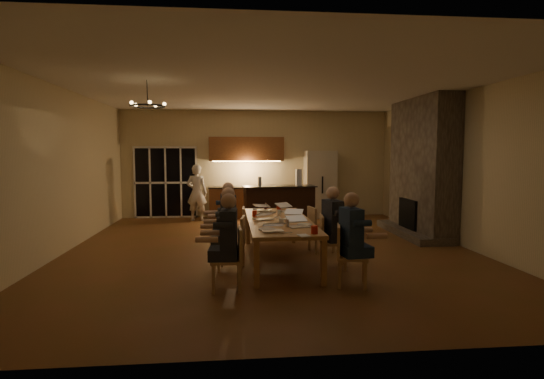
{
  "coord_description": "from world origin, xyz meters",
  "views": [
    {
      "loc": [
        -0.77,
        -8.35,
        1.95
      ],
      "look_at": [
        0.07,
        0.3,
        1.19
      ],
      "focal_mm": 28.0,
      "sensor_mm": 36.0,
      "label": 1
    }
  ],
  "objects_px": {
    "laptop_f": "(287,206)",
    "person_left_mid": "(229,229)",
    "dining_table": "(279,240)",
    "laptop_e": "(263,205)",
    "laptop_c": "(263,213)",
    "person_left_near": "(229,242)",
    "can_silver": "(287,223)",
    "bar_blender": "(299,177)",
    "plate_left": "(267,229)",
    "refrigerator": "(320,184)",
    "person_right_near": "(351,240)",
    "chair_left_near": "(226,259)",
    "redcup_near": "(314,230)",
    "chandelier": "(148,106)",
    "mug_front": "(281,221)",
    "chair_left_mid": "(231,244)",
    "bar_island": "(279,206)",
    "laptop_d": "(293,213)",
    "can_cola": "(265,206)",
    "redcup_far": "(279,207)",
    "plate_near": "(305,225)",
    "laptop_a": "(273,224)",
    "laptop_b": "(299,220)",
    "bar_bottle": "(260,181)",
    "can_right": "(300,214)",
    "redcup_mid": "(254,214)",
    "standing_person": "(197,193)",
    "mug_back": "(255,211)",
    "chair_left_far": "(233,231)",
    "person_right_mid": "(332,227)",
    "chair_right_mid": "(333,242)",
    "plate_far": "(296,213)",
    "chair_right_far": "(321,229)",
    "person_left_far": "(228,218)",
    "mug_mid": "(279,212)",
    "chair_right_near": "(352,256)"
  },
  "relations": [
    {
      "from": "laptop_f",
      "to": "person_left_mid",
      "type": "bearing_deg",
      "value": -159.52
    },
    {
      "from": "dining_table",
      "to": "laptop_e",
      "type": "height_order",
      "value": "laptop_e"
    },
    {
      "from": "laptop_c",
      "to": "person_left_near",
      "type": "bearing_deg",
      "value": 47.82
    },
    {
      "from": "can_silver",
      "to": "bar_blender",
      "type": "relative_size",
      "value": 0.28
    },
    {
      "from": "plate_left",
      "to": "refrigerator",
      "type": "bearing_deg",
      "value": 70.64
    },
    {
      "from": "person_right_near",
      "to": "laptop_e",
      "type": "xyz_separation_m",
      "value": [
        -1.06,
        2.73,
        0.17
      ]
    },
    {
      "from": "chair_left_near",
      "to": "redcup_near",
      "type": "height_order",
      "value": "chair_left_near"
    },
    {
      "from": "person_left_near",
      "to": "person_right_near",
      "type": "distance_m",
      "value": 1.75
    },
    {
      "from": "chandelier",
      "to": "mug_front",
      "type": "distance_m",
      "value": 3.07
    },
    {
      "from": "chair_left_mid",
      "to": "laptop_f",
      "type": "bearing_deg",
      "value": 151.33
    },
    {
      "from": "bar_island",
      "to": "laptop_d",
      "type": "relative_size",
      "value": 5.94
    },
    {
      "from": "laptop_f",
      "to": "can_cola",
      "type": "bearing_deg",
      "value": 101.18
    },
    {
      "from": "laptop_e",
      "to": "laptop_f",
      "type": "distance_m",
      "value": 0.49
    },
    {
      "from": "refrigerator",
      "to": "redcup_far",
      "type": "bearing_deg",
      "value": -114.17
    },
    {
      "from": "plate_near",
      "to": "chair_left_near",
      "type": "bearing_deg",
      "value": -144.57
    },
    {
      "from": "dining_table",
      "to": "laptop_a",
      "type": "height_order",
      "value": "laptop_a"
    },
    {
      "from": "refrigerator",
      "to": "mug_front",
      "type": "relative_size",
      "value": 20.0
    },
    {
      "from": "laptop_a",
      "to": "laptop_b",
      "type": "xyz_separation_m",
      "value": [
        0.46,
        0.32,
        0.0
      ]
    },
    {
      "from": "chair_left_near",
      "to": "redcup_far",
      "type": "xyz_separation_m",
      "value": [
        1.08,
        2.88,
        0.37
      ]
    },
    {
      "from": "bar_blender",
      "to": "bar_bottle",
      "type": "bearing_deg",
      "value": 177.52
    },
    {
      "from": "chair_left_mid",
      "to": "bar_blender",
      "type": "relative_size",
      "value": 2.06
    },
    {
      "from": "refrigerator",
      "to": "plate_left",
      "type": "height_order",
      "value": "refrigerator"
    },
    {
      "from": "chandelier",
      "to": "redcup_near",
      "type": "relative_size",
      "value": 5.05
    },
    {
      "from": "person_left_near",
      "to": "can_right",
      "type": "bearing_deg",
      "value": 148.41
    },
    {
      "from": "redcup_mid",
      "to": "plate_left",
      "type": "bearing_deg",
      "value": -84.94
    },
    {
      "from": "refrigerator",
      "to": "can_silver",
      "type": "height_order",
      "value": "refrigerator"
    },
    {
      "from": "standing_person",
      "to": "can_cola",
      "type": "relative_size",
      "value": 13.46
    },
    {
      "from": "bar_island",
      "to": "person_left_near",
      "type": "bearing_deg",
      "value": -109.29
    },
    {
      "from": "refrigerator",
      "to": "chandelier",
      "type": "xyz_separation_m",
      "value": [
        -4.1,
        -4.86,
        1.75
      ]
    },
    {
      "from": "refrigerator",
      "to": "chair_left_mid",
      "type": "height_order",
      "value": "refrigerator"
    },
    {
      "from": "dining_table",
      "to": "mug_back",
      "type": "distance_m",
      "value": 1.01
    },
    {
      "from": "laptop_d",
      "to": "redcup_far",
      "type": "distance_m",
      "value": 1.33
    },
    {
      "from": "bar_blender",
      "to": "chair_left_far",
      "type": "bearing_deg",
      "value": -128.54
    },
    {
      "from": "laptop_e",
      "to": "mug_back",
      "type": "relative_size",
      "value": 3.2
    },
    {
      "from": "person_right_mid",
      "to": "laptop_f",
      "type": "relative_size",
      "value": 4.31
    },
    {
      "from": "laptop_a",
      "to": "laptop_f",
      "type": "height_order",
      "value": "same"
    },
    {
      "from": "chair_right_mid",
      "to": "person_right_near",
      "type": "relative_size",
      "value": 0.64
    },
    {
      "from": "laptop_f",
      "to": "plate_far",
      "type": "bearing_deg",
      "value": -90.2
    },
    {
      "from": "chair_right_mid",
      "to": "laptop_e",
      "type": "relative_size",
      "value": 2.78
    },
    {
      "from": "chair_right_far",
      "to": "person_left_far",
      "type": "relative_size",
      "value": 0.64
    },
    {
      "from": "can_silver",
      "to": "bar_bottle",
      "type": "height_order",
      "value": "bar_bottle"
    },
    {
      "from": "refrigerator",
      "to": "redcup_near",
      "type": "distance_m",
      "value": 6.59
    },
    {
      "from": "chair_left_near",
      "to": "mug_mid",
      "type": "xyz_separation_m",
      "value": [
        1.0,
        2.09,
        0.36
      ]
    },
    {
      "from": "laptop_a",
      "to": "bar_bottle",
      "type": "distance_m",
      "value": 4.61
    },
    {
      "from": "chair_right_near",
      "to": "plate_left",
      "type": "xyz_separation_m",
      "value": [
        -1.2,
        0.56,
        0.31
      ]
    },
    {
      "from": "chandelier",
      "to": "plate_near",
      "type": "relative_size",
      "value": 2.45
    },
    {
      "from": "standing_person",
      "to": "mug_mid",
      "type": "distance_m",
      "value": 4.56
    },
    {
      "from": "laptop_f",
      "to": "chair_right_mid",
      "type": "bearing_deg",
      "value": -101.61
    },
    {
      "from": "mug_back",
      "to": "can_right",
      "type": "relative_size",
      "value": 0.83
    },
    {
      "from": "chair_right_far",
      "to": "bar_blender",
      "type": "height_order",
      "value": "bar_blender"
    }
  ]
}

